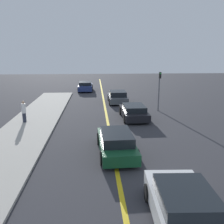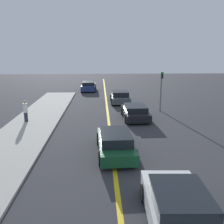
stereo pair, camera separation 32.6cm
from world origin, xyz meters
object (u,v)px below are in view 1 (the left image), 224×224
at_px(car_near_right_lane, 183,206).
at_px(car_ahead_center, 116,143).
at_px(car_oncoming_far, 85,86).
at_px(traffic_light, 159,87).
at_px(car_parked_left_lot, 118,97).
at_px(pedestrian_mid_group, 24,112).
at_px(car_far_distant, 134,112).

distance_m(car_near_right_lane, car_ahead_center, 5.95).
height_order(car_oncoming_far, traffic_light, traffic_light).
distance_m(car_ahead_center, car_oncoming_far, 22.06).
distance_m(car_oncoming_far, traffic_light, 14.37).
bearing_deg(car_ahead_center, car_parked_left_lot, 82.16).
height_order(car_parked_left_lot, traffic_light, traffic_light).
distance_m(car_near_right_lane, car_oncoming_far, 27.94).
bearing_deg(car_oncoming_far, pedestrian_mid_group, -104.23).
xyz_separation_m(car_far_distant, car_parked_left_lot, (-0.72, 6.50, 0.05)).
relative_size(car_ahead_center, car_parked_left_lot, 1.11).
bearing_deg(pedestrian_mid_group, car_ahead_center, -43.47).
relative_size(car_far_distant, car_parked_left_lot, 1.06).
bearing_deg(pedestrian_mid_group, car_parked_left_lot, 43.97).
relative_size(car_near_right_lane, traffic_light, 1.13).
xyz_separation_m(car_near_right_lane, traffic_light, (3.06, 15.25, 1.58)).
bearing_deg(traffic_light, pedestrian_mid_group, -162.79).
height_order(car_far_distant, traffic_light, traffic_light).
height_order(car_ahead_center, car_far_distant, car_ahead_center).
height_order(car_near_right_lane, car_far_distant, car_near_right_lane).
relative_size(car_near_right_lane, car_far_distant, 0.93).
relative_size(car_parked_left_lot, pedestrian_mid_group, 2.52).
bearing_deg(traffic_light, car_near_right_lane, -101.36).
xyz_separation_m(car_near_right_lane, car_far_distant, (0.40, 12.76, -0.06)).
distance_m(car_ahead_center, car_parked_left_lot, 13.59).
bearing_deg(car_parked_left_lot, car_ahead_center, -95.48).
xyz_separation_m(pedestrian_mid_group, traffic_light, (11.10, 3.44, 1.26)).
xyz_separation_m(car_near_right_lane, car_oncoming_far, (-4.01, 27.65, 0.01)).
bearing_deg(pedestrian_mid_group, car_far_distant, 6.43).
height_order(car_ahead_center, traffic_light, traffic_light).
bearing_deg(car_parked_left_lot, traffic_light, -49.82).
bearing_deg(car_oncoming_far, car_far_distant, -73.49).
distance_m(car_ahead_center, traffic_light, 10.73).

